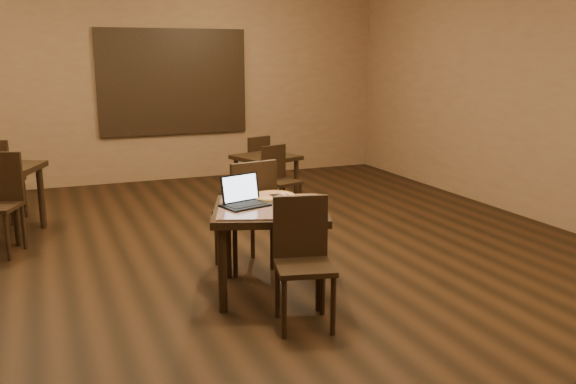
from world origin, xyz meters
name	(u,v)px	position (x,y,z in m)	size (l,w,h in m)	color
ground	(245,290)	(0.00, 0.00, 0.00)	(10.00, 10.00, 0.00)	black
wall_back	(141,86)	(0.00, 5.00, 1.50)	(8.00, 0.02, 3.00)	olive
mural	(173,82)	(0.50, 4.96, 1.55)	(2.34, 0.05, 1.64)	navy
tiled_table	(270,218)	(0.18, -0.14, 0.66)	(1.18, 1.18, 0.76)	black
chair_main_near	(303,253)	(0.20, -0.76, 0.54)	(0.50, 0.50, 0.96)	black
chair_main_far	(248,209)	(0.20, 0.47, 0.59)	(0.52, 0.52, 1.05)	black
laptop	(243,197)	(-0.02, -0.03, 0.83)	(0.42, 0.37, 0.25)	black
plate	(304,207)	(0.40, -0.32, 0.77)	(0.27, 0.27, 0.01)	white
pizza_slice	(304,205)	(0.40, -0.32, 0.79)	(0.20, 0.20, 0.02)	beige
pizza_pan	(273,198)	(0.30, 0.10, 0.77)	(0.40, 0.40, 0.01)	silver
pizza_whole	(273,196)	(0.30, 0.10, 0.78)	(0.38, 0.38, 0.03)	beige
spatula	(276,195)	(0.32, 0.08, 0.79)	(0.10, 0.25, 0.01)	silver
napkin_roll	(321,203)	(0.58, -0.28, 0.78)	(0.06, 0.17, 0.04)	white
other_table_a	(266,164)	(1.24, 2.80, 0.56)	(0.90, 0.90, 0.67)	black
other_table_a_chair_near	(278,176)	(1.21, 2.29, 0.49)	(0.47, 0.47, 0.86)	black
other_table_a_chair_far	(255,163)	(1.26, 3.30, 0.49)	(0.47, 0.47, 0.86)	black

